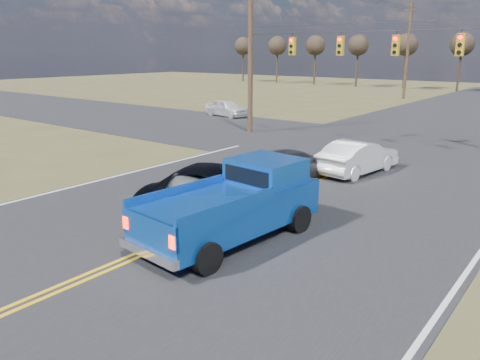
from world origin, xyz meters
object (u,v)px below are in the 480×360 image
Objects in this scene: silver_suv at (206,190)px; white_car_queue at (358,157)px; black_suv at (216,187)px; dgrey_car_queue at (292,165)px; pickup_truck at (236,204)px; cross_car_west at (226,108)px.

silver_suv is 1.02× the size of white_car_queue.
black_suv reaches higher than dgrey_car_queue.
black_suv is at bearing 96.49° from dgrey_car_queue.
black_suv is 1.35× the size of dgrey_car_queue.
cross_car_west is (-16.36, 19.32, -0.34)m from pickup_truck.
white_car_queue is 1.02× the size of dgrey_car_queue.
black_suv is at bearing -133.70° from cross_car_west.
pickup_truck is at bearing 100.66° from white_car_queue.
black_suv is 4.78m from dgrey_car_queue.
dgrey_car_queue is at bearing -97.21° from black_suv.
silver_suv is 1.12× the size of cross_car_west.
black_suv is at bearing -97.35° from silver_suv.
dgrey_car_queue is 1.07× the size of cross_car_west.
pickup_truck is at bearing -132.27° from cross_car_west.
dgrey_car_queue is at bearing 64.67° from white_car_queue.
pickup_truck is at bearing 159.35° from silver_suv.
pickup_truck is 2.47m from silver_suv.
cross_car_west reaches higher than dgrey_car_queue.
dgrey_car_queue is (0.04, 5.13, -0.14)m from silver_suv.
pickup_truck is 8.89m from white_car_queue.
white_car_queue is 1.10× the size of cross_car_west.
pickup_truck is 1.32× the size of white_car_queue.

